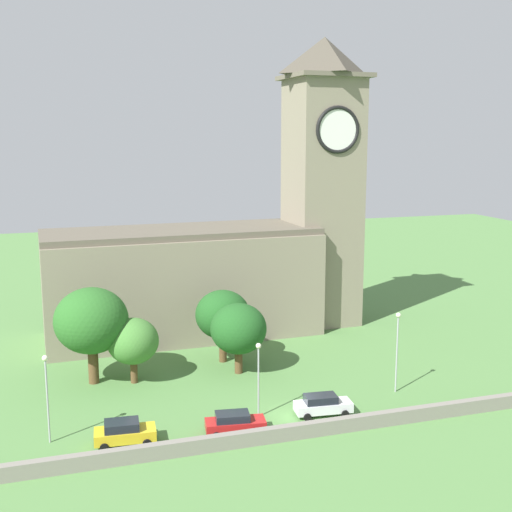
{
  "coord_description": "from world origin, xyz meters",
  "views": [
    {
      "loc": [
        -18.43,
        -47.57,
        22.8
      ],
      "look_at": [
        -0.14,
        9.9,
        11.65
      ],
      "focal_mm": 46.29,
      "sensor_mm": 36.0,
      "label": 1
    }
  ],
  "objects_px": {
    "car_yellow": "(124,432)",
    "car_red": "(235,423)",
    "tree_riverside_east": "(223,315)",
    "car_white": "(322,405)",
    "church": "(231,248)",
    "streetlamp_west_mid": "(258,367)",
    "streetlamp_west_end": "(47,385)",
    "tree_by_tower": "(91,321)",
    "tree_riverside_west": "(133,341)",
    "tree_churchyard": "(238,329)",
    "streetlamp_central": "(397,340)"
  },
  "relations": [
    {
      "from": "car_white",
      "to": "tree_by_tower",
      "type": "height_order",
      "value": "tree_by_tower"
    },
    {
      "from": "streetlamp_west_mid",
      "to": "tree_churchyard",
      "type": "xyz_separation_m",
      "value": [
        1.26,
        10.2,
        0.17
      ]
    },
    {
      "from": "car_white",
      "to": "tree_churchyard",
      "type": "distance_m",
      "value": 12.59
    },
    {
      "from": "streetlamp_central",
      "to": "tree_riverside_east",
      "type": "height_order",
      "value": "tree_riverside_east"
    },
    {
      "from": "car_white",
      "to": "streetlamp_west_end",
      "type": "distance_m",
      "value": 21.88
    },
    {
      "from": "car_white",
      "to": "tree_riverside_east",
      "type": "height_order",
      "value": "tree_riverside_east"
    },
    {
      "from": "streetlamp_west_end",
      "to": "tree_by_tower",
      "type": "distance_m",
      "value": 12.18
    },
    {
      "from": "church",
      "to": "tree_riverside_west",
      "type": "bearing_deg",
      "value": -133.85
    },
    {
      "from": "church",
      "to": "car_white",
      "type": "distance_m",
      "value": 27.22
    },
    {
      "from": "streetlamp_west_mid",
      "to": "tree_churchyard",
      "type": "height_order",
      "value": "tree_churchyard"
    },
    {
      "from": "car_red",
      "to": "tree_riverside_east",
      "type": "relative_size",
      "value": 0.65
    },
    {
      "from": "tree_riverside_west",
      "to": "tree_riverside_east",
      "type": "relative_size",
      "value": 0.83
    },
    {
      "from": "car_yellow",
      "to": "tree_riverside_east",
      "type": "xyz_separation_m",
      "value": [
        11.68,
        15.38,
        4.0
      ]
    },
    {
      "from": "church",
      "to": "tree_riverside_east",
      "type": "distance_m",
      "value": 12.31
    },
    {
      "from": "tree_riverside_west",
      "to": "tree_riverside_east",
      "type": "bearing_deg",
      "value": 18.34
    },
    {
      "from": "car_red",
      "to": "car_white",
      "type": "bearing_deg",
      "value": 7.69
    },
    {
      "from": "streetlamp_west_mid",
      "to": "car_yellow",
      "type": "bearing_deg",
      "value": -171.99
    },
    {
      "from": "car_red",
      "to": "tree_by_tower",
      "type": "distance_m",
      "value": 17.81
    },
    {
      "from": "car_yellow",
      "to": "car_red",
      "type": "xyz_separation_m",
      "value": [
        8.35,
        -0.75,
        -0.07
      ]
    },
    {
      "from": "tree_churchyard",
      "to": "tree_riverside_east",
      "type": "distance_m",
      "value": 3.72
    },
    {
      "from": "church",
      "to": "tree_riverside_east",
      "type": "height_order",
      "value": "church"
    },
    {
      "from": "streetlamp_west_mid",
      "to": "tree_by_tower",
      "type": "bearing_deg",
      "value": 136.26
    },
    {
      "from": "tree_riverside_west",
      "to": "car_red",
      "type": "bearing_deg",
      "value": -65.1
    },
    {
      "from": "streetlamp_west_mid",
      "to": "tree_churchyard",
      "type": "bearing_deg",
      "value": 82.94
    },
    {
      "from": "car_white",
      "to": "tree_riverside_east",
      "type": "bearing_deg",
      "value": 106.58
    },
    {
      "from": "car_red",
      "to": "tree_riverside_west",
      "type": "bearing_deg",
      "value": 114.9
    },
    {
      "from": "car_red",
      "to": "streetlamp_west_mid",
      "type": "distance_m",
      "value": 4.92
    },
    {
      "from": "car_red",
      "to": "streetlamp_west_end",
      "type": "bearing_deg",
      "value": 168.94
    },
    {
      "from": "car_red",
      "to": "streetlamp_central",
      "type": "height_order",
      "value": "streetlamp_central"
    },
    {
      "from": "car_red",
      "to": "car_white",
      "type": "distance_m",
      "value": 7.9
    },
    {
      "from": "streetlamp_west_mid",
      "to": "tree_churchyard",
      "type": "distance_m",
      "value": 10.28
    },
    {
      "from": "church",
      "to": "car_yellow",
      "type": "relative_size",
      "value": 7.97
    },
    {
      "from": "streetlamp_west_end",
      "to": "tree_by_tower",
      "type": "bearing_deg",
      "value": 70.46
    },
    {
      "from": "car_red",
      "to": "streetlamp_west_end",
      "type": "height_order",
      "value": "streetlamp_west_end"
    },
    {
      "from": "church",
      "to": "streetlamp_central",
      "type": "relative_size",
      "value": 5.07
    },
    {
      "from": "tree_churchyard",
      "to": "car_yellow",
      "type": "bearing_deg",
      "value": -136.29
    },
    {
      "from": "streetlamp_west_end",
      "to": "streetlamp_west_mid",
      "type": "relative_size",
      "value": 1.09
    },
    {
      "from": "tree_riverside_east",
      "to": "tree_churchyard",
      "type": "bearing_deg",
      "value": -80.51
    },
    {
      "from": "car_white",
      "to": "church",
      "type": "bearing_deg",
      "value": 91.51
    },
    {
      "from": "tree_riverside_west",
      "to": "car_white",
      "type": "bearing_deg",
      "value": -40.78
    },
    {
      "from": "tree_riverside_east",
      "to": "church",
      "type": "bearing_deg",
      "value": 70.26
    },
    {
      "from": "tree_by_tower",
      "to": "tree_riverside_east",
      "type": "bearing_deg",
      "value": 8.99
    },
    {
      "from": "tree_by_tower",
      "to": "car_red",
      "type": "bearing_deg",
      "value": -55.63
    },
    {
      "from": "car_yellow",
      "to": "car_red",
      "type": "bearing_deg",
      "value": -5.11
    },
    {
      "from": "car_yellow",
      "to": "tree_riverside_east",
      "type": "relative_size",
      "value": 0.63
    },
    {
      "from": "streetlamp_west_mid",
      "to": "tree_riverside_east",
      "type": "bearing_deg",
      "value": 87.28
    },
    {
      "from": "church",
      "to": "streetlamp_west_end",
      "type": "bearing_deg",
      "value": -130.86
    },
    {
      "from": "streetlamp_west_end",
      "to": "streetlamp_west_mid",
      "type": "bearing_deg",
      "value": -1.32
    },
    {
      "from": "car_yellow",
      "to": "tree_riverside_east",
      "type": "bearing_deg",
      "value": 52.78
    },
    {
      "from": "car_yellow",
      "to": "streetlamp_west_end",
      "type": "xyz_separation_m",
      "value": [
        -5.33,
        1.93,
        3.68
      ]
    }
  ]
}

